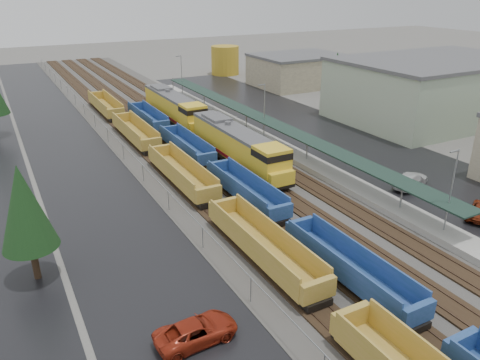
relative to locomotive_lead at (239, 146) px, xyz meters
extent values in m
cube|color=#302D2B|center=(-2.00, 16.71, -2.44)|extent=(20.00, 160.00, 0.08)
cube|color=black|center=(-8.00, 16.71, -2.33)|extent=(2.60, 160.00, 0.15)
cube|color=#473326|center=(-8.72, 16.71, -2.22)|extent=(0.08, 160.00, 0.07)
cube|color=#473326|center=(-7.28, 16.71, -2.22)|extent=(0.08, 160.00, 0.07)
cube|color=black|center=(-4.00, 16.71, -2.33)|extent=(2.60, 160.00, 0.15)
cube|color=#473326|center=(-4.72, 16.71, -2.22)|extent=(0.08, 160.00, 0.07)
cube|color=#473326|center=(-3.28, 16.71, -2.22)|extent=(0.08, 160.00, 0.07)
cube|color=black|center=(0.00, 16.71, -2.33)|extent=(2.60, 160.00, 0.15)
cube|color=#473326|center=(-0.72, 16.71, -2.22)|extent=(0.08, 160.00, 0.07)
cube|color=#473326|center=(0.72, 16.71, -2.22)|extent=(0.08, 160.00, 0.07)
cube|color=black|center=(4.00, 16.71, -2.33)|extent=(2.60, 160.00, 0.15)
cube|color=#473326|center=(3.28, 16.71, -2.22)|extent=(0.08, 160.00, 0.07)
cube|color=#473326|center=(4.72, 16.71, -2.22)|extent=(0.08, 160.00, 0.07)
cube|color=black|center=(-17.00, 16.71, -2.47)|extent=(10.00, 160.00, 0.02)
cube|color=black|center=(17.00, 6.71, -2.47)|extent=(16.00, 100.00, 0.02)
cube|color=#9E9B93|center=(7.50, 6.71, -2.13)|extent=(3.00, 80.00, 0.70)
cylinder|color=gray|center=(7.50, -18.29, -0.58)|extent=(0.16, 0.16, 2.40)
cylinder|color=gray|center=(7.50, -3.29, -0.58)|extent=(0.16, 0.16, 2.40)
cylinder|color=gray|center=(7.50, 11.71, -0.58)|extent=(0.16, 0.16, 2.40)
cylinder|color=gray|center=(7.50, 26.71, -0.58)|extent=(0.16, 0.16, 2.40)
cylinder|color=gray|center=(7.50, 41.71, -0.58)|extent=(0.16, 0.16, 2.40)
cube|color=#1A2F26|center=(7.50, 6.71, 0.72)|extent=(2.60, 65.00, 0.15)
cylinder|color=gray|center=(7.50, -23.29, 1.52)|extent=(0.12, 0.12, 8.00)
cube|color=gray|center=(7.00, -23.29, 5.42)|extent=(1.00, 0.15, 0.12)
cylinder|color=gray|center=(7.50, 6.71, 1.52)|extent=(0.12, 0.12, 8.00)
cube|color=gray|center=(7.00, 6.71, 5.42)|extent=(1.00, 0.15, 0.12)
cylinder|color=gray|center=(7.50, 36.71, 1.52)|extent=(0.12, 0.12, 8.00)
cube|color=gray|center=(7.00, 36.71, 5.42)|extent=(1.00, 0.15, 0.12)
cylinder|color=gray|center=(-11.50, -23.29, -1.48)|extent=(0.08, 0.08, 2.00)
cylinder|color=gray|center=(-11.50, -15.29, -1.48)|extent=(0.08, 0.08, 2.00)
cylinder|color=gray|center=(-11.50, -7.29, -1.48)|extent=(0.08, 0.08, 2.00)
cylinder|color=gray|center=(-11.50, 0.71, -1.48)|extent=(0.08, 0.08, 2.00)
cylinder|color=gray|center=(-11.50, 8.71, -1.48)|extent=(0.08, 0.08, 2.00)
cylinder|color=gray|center=(-11.50, 16.71, -1.48)|extent=(0.08, 0.08, 2.00)
cylinder|color=gray|center=(-11.50, 24.71, -1.48)|extent=(0.08, 0.08, 2.00)
cylinder|color=gray|center=(-11.50, 32.71, -1.48)|extent=(0.08, 0.08, 2.00)
cylinder|color=gray|center=(-11.50, 40.71, -1.48)|extent=(0.08, 0.08, 2.00)
cylinder|color=gray|center=(-11.50, 48.71, -1.48)|extent=(0.08, 0.08, 2.00)
cylinder|color=gray|center=(-11.50, 56.71, -1.48)|extent=(0.08, 0.08, 2.00)
cylinder|color=gray|center=(-11.50, 64.71, -1.48)|extent=(0.08, 0.08, 2.00)
cylinder|color=gray|center=(-11.50, 72.71, -1.48)|extent=(0.08, 0.08, 2.00)
cylinder|color=gray|center=(-11.50, 80.71, -1.48)|extent=(0.08, 0.08, 2.00)
cylinder|color=gray|center=(-11.50, 88.71, -1.48)|extent=(0.08, 0.08, 2.00)
cube|color=gray|center=(-11.50, 16.71, -0.48)|extent=(0.05, 160.00, 0.05)
cube|color=#AAB99C|center=(38.00, 4.71, 2.02)|extent=(30.00, 20.00, 9.00)
cube|color=#59595B|center=(38.00, 4.71, 6.77)|extent=(30.60, 20.40, 0.50)
cube|color=gray|center=(34.00, 36.71, 0.52)|extent=(18.00, 14.00, 6.00)
cube|color=#59595B|center=(34.00, 36.71, 3.77)|extent=(18.36, 14.28, 0.50)
ellipsoid|color=#4A5C48|center=(38.00, 166.71, -2.48)|extent=(196.00, 140.00, 25.20)
ellipsoid|color=#4A5C48|center=(108.00, 176.71, -2.48)|extent=(168.00, 120.00, 21.60)
cylinder|color=#332316|center=(-24.00, -13.29, -1.13)|extent=(0.50, 0.50, 2.70)
cone|color=black|center=(-24.00, -13.29, 3.37)|extent=(3.96, 3.96, 6.30)
cylinder|color=#332316|center=(26.00, 14.71, -0.98)|extent=(0.50, 0.50, 3.00)
cone|color=black|center=(26.00, 14.71, 4.02)|extent=(4.40, 4.40, 7.00)
cube|color=black|center=(0.00, 0.73, -1.62)|extent=(3.09, 20.58, 0.41)
cube|color=gold|center=(0.00, 1.76, 0.13)|extent=(2.88, 16.46, 3.09)
cube|color=gold|center=(0.00, -7.30, 0.34)|extent=(3.09, 3.29, 3.50)
cube|color=black|center=(0.00, -7.30, 1.37)|extent=(3.14, 3.34, 0.72)
cube|color=gold|center=(0.00, -9.15, -0.69)|extent=(2.88, 1.03, 1.44)
cube|color=#59595B|center=(0.00, 1.76, 1.78)|extent=(2.93, 16.46, 0.36)
cube|color=maroon|center=(-1.46, 1.76, -1.10)|extent=(0.04, 16.46, 0.36)
cube|color=maroon|center=(1.46, 1.76, -1.10)|extent=(0.04, 16.46, 0.36)
cube|color=black|center=(0.00, 0.73, -2.03)|extent=(2.26, 6.17, 0.62)
cube|color=black|center=(0.00, -6.47, -1.93)|extent=(2.47, 4.12, 0.51)
cube|color=black|center=(0.00, 7.93, -1.93)|extent=(2.47, 4.12, 0.51)
cylinder|color=#59595B|center=(0.00, 2.79, 2.09)|extent=(0.72, 0.72, 0.51)
cube|color=#59595B|center=(0.00, 5.88, 2.03)|extent=(2.47, 4.12, 0.51)
cube|color=black|center=(0.00, 21.73, -1.62)|extent=(3.09, 20.58, 0.41)
cube|color=gold|center=(0.00, 22.76, 0.13)|extent=(2.88, 16.46, 3.09)
cube|color=gold|center=(0.00, 13.70, 0.34)|extent=(3.09, 3.29, 3.50)
cube|color=black|center=(0.00, 13.70, 1.37)|extent=(3.14, 3.34, 0.72)
cube|color=gold|center=(0.00, 11.85, -0.69)|extent=(2.88, 1.03, 1.44)
cube|color=#59595B|center=(0.00, 22.76, 1.78)|extent=(2.93, 16.46, 0.36)
cube|color=maroon|center=(-1.46, 22.76, -1.10)|extent=(0.04, 16.46, 0.36)
cube|color=maroon|center=(1.46, 22.76, -1.10)|extent=(0.04, 16.46, 0.36)
cube|color=black|center=(0.00, 21.73, -2.03)|extent=(2.26, 6.17, 0.62)
cube|color=black|center=(0.00, 14.53, -1.93)|extent=(2.47, 4.12, 0.51)
cube|color=black|center=(0.00, 28.93, -1.93)|extent=(2.47, 4.12, 0.51)
cylinder|color=#59595B|center=(0.00, 23.79, 2.09)|extent=(0.72, 0.72, 0.51)
cube|color=#59595B|center=(0.00, 26.88, 2.03)|extent=(2.47, 4.12, 0.51)
cube|color=#A2892D|center=(-8.00, -29.27, -0.89)|extent=(2.69, 0.52, 1.45)
cube|color=black|center=(-8.00, -29.99, -1.93)|extent=(2.07, 2.27, 0.52)
cube|color=#A2892D|center=(-8.00, -19.05, -1.62)|extent=(2.69, 13.61, 0.26)
cube|color=#A2892D|center=(-9.29, -19.05, -0.69)|extent=(0.15, 13.61, 1.86)
cube|color=#A2892D|center=(-6.71, -19.05, -0.69)|extent=(0.15, 13.61, 1.86)
cube|color=#A2892D|center=(-8.00, -26.07, -0.89)|extent=(2.69, 0.52, 1.45)
cube|color=#A2892D|center=(-8.00, -12.04, -0.89)|extent=(2.69, 0.52, 1.45)
cube|color=black|center=(-8.00, -25.34, -1.93)|extent=(2.07, 2.27, 0.52)
cube|color=black|center=(-8.00, -12.76, -1.93)|extent=(2.07, 2.27, 0.52)
cube|color=#A2892D|center=(-8.00, -1.82, -1.62)|extent=(2.69, 13.61, 0.26)
cube|color=#A2892D|center=(-9.29, -1.82, -0.69)|extent=(0.15, 13.61, 1.86)
cube|color=#A2892D|center=(-6.71, -1.82, -0.69)|extent=(0.15, 13.61, 1.86)
cube|color=#A2892D|center=(-8.00, -8.84, -0.89)|extent=(2.69, 0.52, 1.45)
cube|color=#A2892D|center=(-8.00, 5.19, -0.89)|extent=(2.69, 0.52, 1.45)
cube|color=black|center=(-8.00, -8.11, -1.93)|extent=(2.07, 2.27, 0.52)
cube|color=black|center=(-8.00, 4.47, -1.93)|extent=(2.07, 2.27, 0.52)
cube|color=#A2892D|center=(-8.00, 15.41, -1.62)|extent=(2.69, 13.61, 0.26)
cube|color=#A2892D|center=(-9.29, 15.41, -0.69)|extent=(0.15, 13.61, 1.86)
cube|color=#A2892D|center=(-6.71, 15.41, -0.69)|extent=(0.15, 13.61, 1.86)
cube|color=#A2892D|center=(-8.00, 8.39, -0.89)|extent=(2.69, 0.52, 1.45)
cube|color=#A2892D|center=(-8.00, 22.42, -0.89)|extent=(2.69, 0.52, 1.45)
cube|color=black|center=(-8.00, 9.12, -1.93)|extent=(2.07, 2.27, 0.52)
cube|color=black|center=(-8.00, 21.70, -1.93)|extent=(2.07, 2.27, 0.52)
cube|color=#A2892D|center=(-8.00, 32.64, -1.62)|extent=(2.69, 13.61, 0.26)
cube|color=#A2892D|center=(-9.29, 32.64, -0.69)|extent=(0.15, 13.61, 1.86)
cube|color=#A2892D|center=(-6.71, 32.64, -0.69)|extent=(0.15, 13.61, 1.86)
cube|color=#A2892D|center=(-8.00, 25.62, -0.89)|extent=(2.69, 0.52, 1.45)
cube|color=#A2892D|center=(-8.00, 39.65, -0.89)|extent=(2.69, 0.52, 1.45)
cube|color=black|center=(-8.00, 26.35, -1.93)|extent=(2.07, 2.27, 0.52)
cube|color=black|center=(-8.00, 38.93, -1.93)|extent=(2.07, 2.27, 0.52)
cube|color=navy|center=(-4.00, -33.83, -0.98)|extent=(2.51, 0.48, 1.35)
cube|color=navy|center=(-4.00, -24.53, -1.65)|extent=(2.51, 12.22, 0.24)
cube|color=navy|center=(-5.21, -24.53, -0.78)|extent=(0.15, 12.22, 1.74)
cube|color=navy|center=(-2.79, -24.53, -0.78)|extent=(0.15, 12.22, 1.74)
cube|color=navy|center=(-4.00, -30.83, -0.98)|extent=(2.51, 0.48, 1.35)
cube|color=navy|center=(-4.00, -18.23, -0.98)|extent=(2.51, 0.48, 1.35)
cube|color=black|center=(-4.00, -30.15, -1.94)|extent=(1.93, 2.13, 0.48)
cube|color=black|center=(-4.00, -18.90, -1.94)|extent=(1.93, 2.13, 0.48)
cube|color=navy|center=(-4.00, -8.93, -1.65)|extent=(2.51, 12.22, 0.24)
cube|color=navy|center=(-5.21, -8.93, -0.78)|extent=(0.15, 12.22, 1.74)
cube|color=navy|center=(-2.79, -8.93, -0.78)|extent=(0.15, 12.22, 1.74)
cube|color=navy|center=(-4.00, -15.23, -0.98)|extent=(2.51, 0.48, 1.35)
cube|color=navy|center=(-4.00, -2.63, -0.98)|extent=(2.51, 0.48, 1.35)
cube|color=black|center=(-4.00, -14.55, -1.94)|extent=(1.93, 2.13, 0.48)
cube|color=black|center=(-4.00, -3.30, -1.94)|extent=(1.93, 2.13, 0.48)
cube|color=navy|center=(-4.00, 6.67, -1.65)|extent=(2.51, 12.22, 0.24)
cube|color=navy|center=(-5.21, 6.67, -0.78)|extent=(0.15, 12.22, 1.74)
cube|color=navy|center=(-2.79, 6.67, -0.78)|extent=(0.15, 12.22, 1.74)
cube|color=navy|center=(-4.00, 0.37, -0.98)|extent=(2.51, 0.48, 1.35)
cube|color=navy|center=(-4.00, 12.97, -0.98)|extent=(2.51, 0.48, 1.35)
cube|color=black|center=(-4.00, 1.05, -1.94)|extent=(1.93, 2.13, 0.48)
cube|color=black|center=(-4.00, 12.30, -1.94)|extent=(1.93, 2.13, 0.48)
cube|color=navy|center=(-4.00, 22.27, -1.65)|extent=(2.51, 12.22, 0.24)
cube|color=navy|center=(-5.21, 22.27, -0.78)|extent=(0.15, 12.22, 1.74)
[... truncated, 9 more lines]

